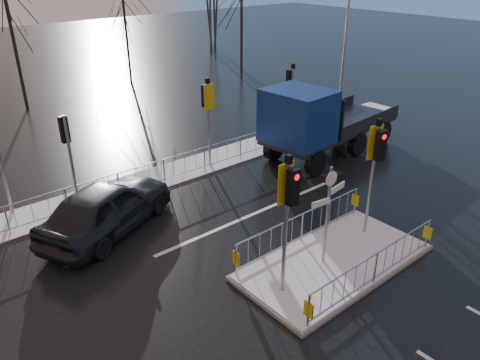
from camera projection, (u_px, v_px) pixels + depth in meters
ground at (334, 264)px, 14.10m from camera, size 120.00×120.00×0.00m
snow_verge at (178, 171)px, 20.03m from camera, size 30.00×2.00×0.04m
lane_markings at (343, 269)px, 13.87m from camera, size 8.00×11.38×0.01m
traffic_island at (335, 253)px, 13.93m from camera, size 6.00×3.04×4.15m
far_kerb_fixtures at (189, 152)px, 19.41m from camera, size 18.00×0.65×3.83m
car_far_lane at (107, 207)px, 15.46m from camera, size 5.57×4.06×1.76m
flatbed_truck at (313, 122)px, 20.43m from camera, size 7.54×3.25×3.41m
tree_far_a at (10, 25)px, 26.03m from camera, size 3.75×3.75×7.08m
tree_far_b at (125, 22)px, 32.31m from camera, size 3.25×3.25×6.14m
tree_far_c at (242, 3)px, 34.43m from camera, size 4.00×4.00×7.55m
street_lamp_right at (346, 40)px, 24.16m from camera, size 1.25×0.18×8.00m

